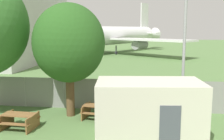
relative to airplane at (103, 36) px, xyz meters
name	(u,v)px	position (x,y,z in m)	size (l,w,h in m)	color
perimeter_fence	(104,94)	(5.65, -35.09, -2.58)	(56.07, 0.07, 1.91)	gray
airplane	(103,36)	(0.00, 0.00, 0.00)	(32.79, 39.31, 10.95)	white
portable_cabin	(149,111)	(8.31, -39.23, -2.20)	(4.83, 2.95, 2.67)	beige
picnic_bench_near_cabin	(19,119)	(1.94, -38.73, -3.07)	(1.72, 1.48, 0.76)	brown
picnic_bench_open_grass	(98,110)	(5.55, -36.76, -3.07)	(1.78, 1.61, 0.76)	brown
tree_left_of_cabin	(69,43)	(3.91, -36.45, 0.59)	(3.98, 3.98, 6.34)	brown
light_mast	(185,22)	(10.17, -36.04, 1.74)	(0.44, 0.44, 8.77)	#99999E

